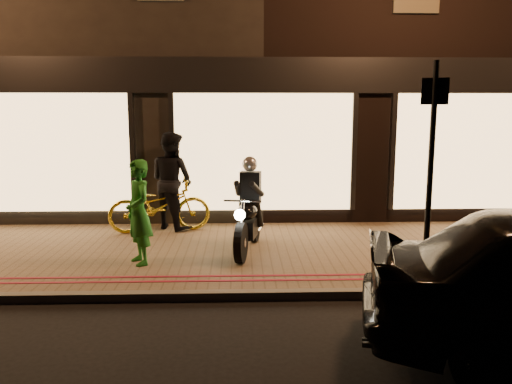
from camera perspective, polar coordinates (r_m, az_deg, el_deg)
ground at (r=6.71m, az=2.46°, el=-12.31°), size 90.00×90.00×0.00m
sidewalk at (r=8.58m, az=1.46°, el=-6.97°), size 50.00×4.00×0.12m
kerb_stone at (r=6.73m, az=2.43°, el=-11.68°), size 50.00×0.14×0.12m
red_kerb_lines at (r=7.18m, az=2.14°, el=-9.77°), size 50.00×0.26×0.01m
building_row at (r=15.31m, az=-0.03°, el=16.09°), size 48.00×10.11×8.50m
motorcycle at (r=8.36m, az=-0.83°, el=-2.63°), size 0.70×1.93×1.59m
sign_post at (r=7.17m, az=19.37°, el=3.40°), size 0.34×0.13×3.00m
bicycle_gold at (r=9.86m, az=-10.97°, el=-1.55°), size 2.05×1.06×1.02m
person_green at (r=7.83m, az=-13.27°, el=-2.27°), size 0.63×0.70×1.62m
person_dark at (r=10.02m, az=-9.61°, el=1.30°), size 1.19×1.16×1.93m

